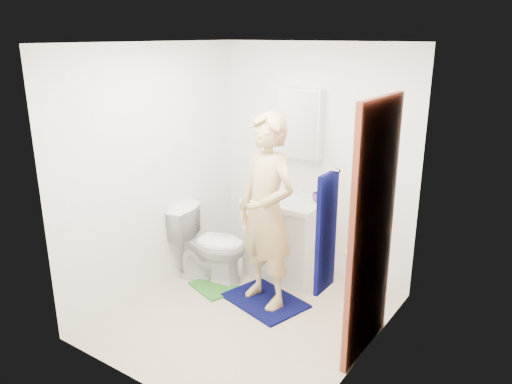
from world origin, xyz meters
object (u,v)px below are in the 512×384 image
(soap_dispenser, at_px, (261,186))
(man, at_px, (266,212))
(towel, at_px, (326,233))
(toothbrush_cup, at_px, (318,197))
(toilet, at_px, (210,244))
(medicine_cabinet, at_px, (300,123))
(vanity_cabinet, at_px, (286,239))

(soap_dispenser, bearing_deg, man, -52.45)
(towel, xyz_separation_m, toothbrush_cup, (-0.88, 1.58, -0.35))
(toilet, xyz_separation_m, toothbrush_cup, (0.89, 0.63, 0.50))
(medicine_cabinet, distance_m, man, 1.10)
(vanity_cabinet, height_order, man, man)
(toilet, bearing_deg, soap_dispenser, -41.22)
(soap_dispenser, xyz_separation_m, man, (0.46, -0.60, -0.02))
(toothbrush_cup, bearing_deg, towel, -60.92)
(vanity_cabinet, relative_size, toothbrush_cup, 6.93)
(man, bearing_deg, toothbrush_cup, 93.96)
(toothbrush_cup, bearing_deg, vanity_cabinet, -161.98)
(medicine_cabinet, distance_m, toothbrush_cup, 0.78)
(vanity_cabinet, bearing_deg, soap_dispenser, -174.15)
(towel, distance_m, soap_dispenser, 2.10)
(toothbrush_cup, bearing_deg, medicine_cabinet, 156.99)
(vanity_cabinet, xyz_separation_m, towel, (1.18, -1.48, 0.85))
(vanity_cabinet, relative_size, towel, 1.00)
(soap_dispenser, relative_size, man, 0.11)
(soap_dispenser, height_order, toothbrush_cup, soap_dispenser)
(soap_dispenser, xyz_separation_m, toothbrush_cup, (0.60, 0.13, -0.05))
(vanity_cabinet, xyz_separation_m, toothbrush_cup, (0.30, 0.10, 0.50))
(vanity_cabinet, distance_m, medicine_cabinet, 1.22)
(vanity_cabinet, bearing_deg, toilet, -137.80)
(medicine_cabinet, bearing_deg, vanity_cabinet, -90.00)
(vanity_cabinet, height_order, towel, towel)
(vanity_cabinet, distance_m, toothbrush_cup, 0.59)
(medicine_cabinet, height_order, towel, medicine_cabinet)
(vanity_cabinet, xyz_separation_m, medicine_cabinet, (0.00, 0.22, 1.20))
(vanity_cabinet, bearing_deg, toothbrush_cup, 18.02)
(toothbrush_cup, relative_size, man, 0.06)
(toilet, bearing_deg, medicine_cabinet, -49.08)
(vanity_cabinet, height_order, toothbrush_cup, toothbrush_cup)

